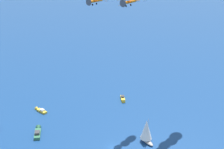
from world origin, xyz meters
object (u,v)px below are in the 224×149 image
sailboat_mid_cluster (146,131)px  motorboat_outer_ring_a (38,132)px  biplane_lead (129,2)px  motorboat_far_stbd (40,110)px  motorboat_inshore (123,99)px  biplane_wingman (95,1)px

sailboat_mid_cluster → motorboat_outer_ring_a: sailboat_mid_cluster is taller
biplane_lead → motorboat_outer_ring_a: bearing=67.6°
motorboat_far_stbd → sailboat_mid_cluster: 52.59m
sailboat_mid_cluster → biplane_lead: biplane_lead is taller
biplane_lead → motorboat_inshore: bearing=-1.4°
sailboat_mid_cluster → motorboat_outer_ring_a: 43.83m
biplane_wingman → motorboat_inshore: bearing=-17.3°
motorboat_far_stbd → sailboat_mid_cluster: bearing=-119.2°
biplane_wingman → motorboat_outer_ring_a: bearing=74.5°
motorboat_outer_ring_a → biplane_lead: (-14.38, -34.86, 54.24)m
motorboat_far_stbd → sailboat_mid_cluster: size_ratio=0.62×
motorboat_inshore → motorboat_outer_ring_a: (-30.62, 35.97, 0.15)m
motorboat_far_stbd → motorboat_inshore: size_ratio=0.87×
motorboat_outer_ring_a → biplane_wingman: biplane_wingman is taller
motorboat_inshore → biplane_lead: size_ratio=1.07×
motorboat_inshore → sailboat_mid_cluster: (-36.99, -7.21, 4.19)m
motorboat_inshore → biplane_lead: bearing=178.6°
sailboat_mid_cluster → motorboat_inshore: bearing=11.0°
motorboat_outer_ring_a → motorboat_far_stbd: bearing=7.6°
motorboat_inshore → motorboat_outer_ring_a: bearing=130.4°
motorboat_far_stbd → motorboat_inshore: 40.18m
motorboat_far_stbd → biplane_lead: 74.10m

